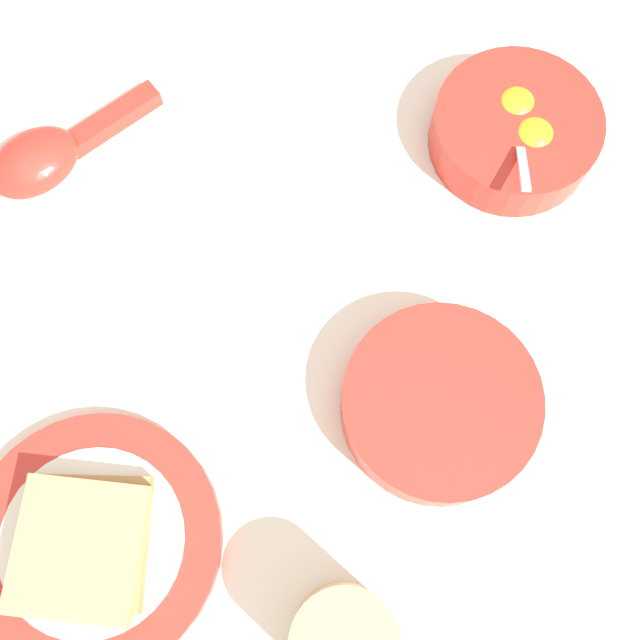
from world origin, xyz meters
TOP-DOWN VIEW (x-y plane):
  - ground_plane at (0.00, 0.00)m, footprint 3.00×3.00m
  - egg_bowl at (-0.18, 0.22)m, footprint 0.15×0.14m
  - toast_plate at (0.14, -0.11)m, footprint 0.19×0.19m
  - toast_sandwich at (0.15, -0.12)m, footprint 0.10×0.10m
  - soup_spoon at (-0.17, -0.18)m, footprint 0.13×0.15m
  - congee_bowl at (0.05, 0.14)m, footprint 0.15×0.15m
  - drinking_cup at (0.21, 0.06)m, footprint 0.07×0.07m

SIDE VIEW (x-z plane):
  - ground_plane at x=0.00m, z-range 0.00..0.00m
  - toast_plate at x=0.14m, z-range 0.00..0.01m
  - soup_spoon at x=-0.17m, z-range 0.00..0.03m
  - egg_bowl at x=-0.18m, z-range -0.01..0.06m
  - congee_bowl at x=0.05m, z-range 0.00..0.04m
  - toast_sandwich at x=0.15m, z-range 0.02..0.05m
  - drinking_cup at x=0.21m, z-range 0.00..0.08m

